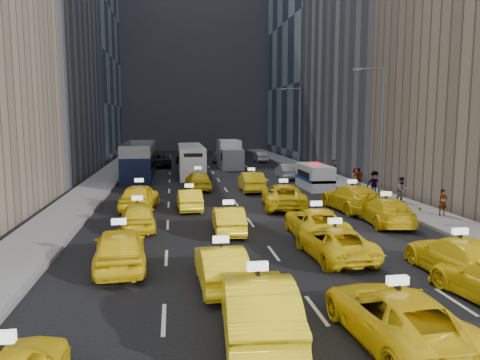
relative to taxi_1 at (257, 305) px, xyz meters
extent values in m
plane|color=black|center=(2.04, 5.37, -0.84)|extent=(160.00, 160.00, 0.00)
cube|color=gray|center=(-8.46, 30.37, -0.76)|extent=(3.00, 90.00, 0.15)
cube|color=gray|center=(12.54, 30.37, -0.76)|extent=(3.00, 90.00, 0.15)
cube|color=slate|center=(-7.01, 30.37, -0.75)|extent=(0.15, 90.00, 0.18)
cube|color=slate|center=(11.09, 30.37, -0.75)|extent=(0.15, 90.00, 0.18)
cube|color=#2D3847|center=(-18.46, 59.37, 20.16)|extent=(16.00, 22.00, 42.00)
cube|color=slate|center=(2.04, 77.37, 19.16)|extent=(30.00, 12.00, 40.00)
cylinder|color=#595B60|center=(11.34, 17.37, 3.66)|extent=(0.20, 0.20, 9.00)
cylinder|color=#595B60|center=(10.44, 17.37, 7.96)|extent=(1.80, 0.12, 0.12)
cube|color=slate|center=(9.54, 17.37, 7.91)|extent=(0.50, 0.22, 0.12)
cylinder|color=#595B60|center=(11.34, 37.37, 3.66)|extent=(0.20, 0.20, 9.00)
cylinder|color=#595B60|center=(10.44, 37.37, 7.96)|extent=(1.80, 0.12, 0.12)
cube|color=slate|center=(9.54, 37.37, 7.91)|extent=(0.50, 0.22, 0.12)
imported|color=yellow|center=(0.00, 0.00, 0.00)|extent=(2.10, 5.18, 1.67)
imported|color=yellow|center=(3.45, -0.81, -0.13)|extent=(2.62, 5.19, 1.41)
imported|color=yellow|center=(-4.17, 6.21, -0.03)|extent=(2.33, 4.88, 1.61)
imported|color=yellow|center=(-0.56, 3.83, -0.13)|extent=(1.65, 4.33, 1.41)
imported|color=yellow|center=(4.36, 6.38, -0.17)|extent=(2.42, 4.88, 1.33)
imported|color=yellow|center=(7.98, 3.49, -0.10)|extent=(2.12, 5.09, 1.47)
imported|color=yellow|center=(-3.95, 12.49, -0.12)|extent=(2.07, 4.35, 1.44)
imported|color=yellow|center=(0.57, 11.13, -0.16)|extent=(1.54, 4.13, 1.35)
imported|color=yellow|center=(4.63, 9.74, -0.12)|extent=(2.74, 5.31, 1.43)
imported|color=yellow|center=(9.16, 11.85, -0.11)|extent=(2.51, 5.19, 1.46)
imported|color=yellow|center=(-4.23, 17.92, -0.01)|extent=(2.53, 5.04, 1.65)
imported|color=yellow|center=(-1.14, 17.35, -0.17)|extent=(1.56, 4.07, 1.32)
imported|color=yellow|center=(4.83, 17.26, -0.07)|extent=(3.27, 5.82, 1.54)
imported|color=yellow|center=(8.78, 15.69, -0.03)|extent=(2.69, 5.72, 1.61)
imported|color=yellow|center=(-0.16, 25.56, -0.06)|extent=(2.12, 4.66, 1.55)
imported|color=yellow|center=(3.93, 24.26, -0.07)|extent=(1.69, 4.65, 1.53)
cube|color=silver|center=(9.22, 24.81, 0.15)|extent=(1.89, 4.93, 1.97)
cylinder|color=black|center=(8.43, 23.25, -0.44)|extent=(0.28, 0.79, 0.79)
cylinder|color=black|center=(10.02, 23.25, -0.44)|extent=(0.28, 0.79, 0.79)
cylinder|color=black|center=(8.43, 26.38, -0.44)|extent=(0.28, 0.79, 0.79)
cylinder|color=black|center=(10.02, 26.38, -0.44)|extent=(0.28, 0.79, 0.79)
cube|color=navy|center=(9.22, 24.81, 0.02)|extent=(1.93, 4.93, 0.22)
cube|color=red|center=(9.22, 24.81, 1.21)|extent=(0.90, 0.32, 0.14)
cube|color=black|center=(-5.29, 33.82, 0.83)|extent=(3.60, 11.65, 3.34)
cylinder|color=black|center=(-6.44, 28.99, -0.29)|extent=(0.28, 1.10, 1.10)
cylinder|color=black|center=(-4.13, 28.99, -0.29)|extent=(0.28, 1.10, 1.10)
cylinder|color=black|center=(-6.44, 38.66, -0.29)|extent=(0.28, 1.10, 1.10)
cylinder|color=black|center=(-4.13, 38.66, -0.29)|extent=(0.28, 1.10, 1.10)
cube|color=silver|center=(-0.32, 35.77, 0.65)|extent=(3.14, 11.60, 2.96)
cylinder|color=black|center=(-1.37, 30.93, -0.29)|extent=(0.28, 1.10, 1.10)
cylinder|color=black|center=(0.72, 30.93, -0.29)|extent=(0.28, 1.10, 1.10)
cylinder|color=black|center=(-1.37, 40.60, -0.29)|extent=(0.28, 1.10, 1.10)
cylinder|color=black|center=(0.72, 40.60, -0.29)|extent=(0.28, 1.10, 1.10)
cube|color=white|center=(4.38, 41.86, 0.76)|extent=(3.02, 7.16, 3.18)
cylinder|color=black|center=(3.33, 39.27, -0.29)|extent=(0.28, 1.10, 1.10)
cylinder|color=black|center=(5.42, 39.27, -0.29)|extent=(0.28, 1.10, 1.10)
cylinder|color=black|center=(3.33, 44.44, -0.29)|extent=(0.28, 1.10, 1.10)
cylinder|color=black|center=(5.42, 44.44, -0.29)|extent=(0.28, 1.10, 1.10)
imported|color=#989B9F|center=(8.55, 31.50, -0.14)|extent=(1.61, 4.27, 1.39)
imported|color=black|center=(-3.88, 43.98, -0.05)|extent=(3.29, 5.94, 1.57)
imported|color=slate|center=(4.17, 49.38, -0.03)|extent=(2.98, 5.82, 1.62)
imported|color=black|center=(-0.61, 48.60, -0.04)|extent=(2.48, 4.88, 1.59)
imported|color=#A4A8AC|center=(9.28, 48.75, -0.15)|extent=(1.50, 4.17, 1.37)
imported|color=gray|center=(13.15, 12.92, 0.07)|extent=(0.59, 0.43, 1.52)
imported|color=gray|center=(12.83, 17.14, 0.16)|extent=(0.89, 0.59, 1.69)
imported|color=gray|center=(12.11, 19.84, 0.22)|extent=(1.20, 0.58, 1.80)
imported|color=gray|center=(12.58, 23.87, 0.10)|extent=(1.01, 0.72, 1.57)
imported|color=gray|center=(12.52, 24.39, 0.09)|extent=(0.83, 0.57, 1.55)
imported|color=gray|center=(12.72, 30.13, 0.16)|extent=(1.62, 0.68, 1.70)
camera|label=1|loc=(-2.11, -11.49, 4.85)|focal=35.00mm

